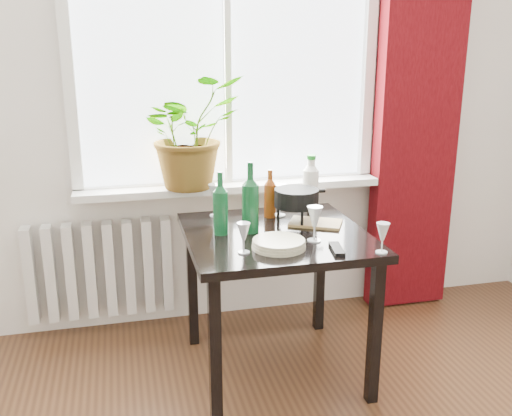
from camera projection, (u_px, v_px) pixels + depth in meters
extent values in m
cube|color=white|center=(226.00, 45.00, 3.08)|extent=(1.72, 0.08, 1.62)
cube|color=white|center=(231.00, 187.00, 3.23)|extent=(1.72, 0.20, 0.04)
cube|color=#3C0509|center=(419.00, 99.00, 3.33)|extent=(0.50, 0.12, 2.56)
cube|color=silver|center=(100.00, 269.00, 3.21)|extent=(0.80, 0.10, 0.55)
cube|color=black|center=(276.00, 236.00, 2.72)|extent=(0.85, 0.85, 0.04)
cube|color=black|center=(215.00, 353.00, 2.40)|extent=(0.05, 0.05, 0.70)
cube|color=black|center=(192.00, 285.00, 3.09)|extent=(0.05, 0.05, 0.70)
cube|color=black|center=(375.00, 333.00, 2.57)|extent=(0.05, 0.05, 0.70)
cube|color=black|center=(320.00, 272.00, 3.25)|extent=(0.05, 0.05, 0.70)
imported|color=#2B651A|center=(190.00, 132.00, 3.05)|extent=(0.69, 0.65, 0.61)
cylinder|color=beige|center=(279.00, 244.00, 2.50)|extent=(0.31, 0.31, 0.04)
cube|color=black|center=(337.00, 249.00, 2.47)|extent=(0.07, 0.16, 0.02)
cube|color=#A5834A|center=(315.00, 223.00, 2.84)|extent=(0.30, 0.26, 0.01)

